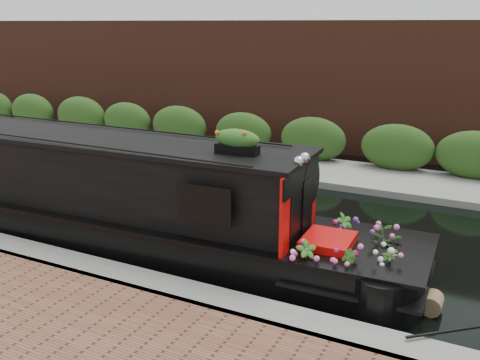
% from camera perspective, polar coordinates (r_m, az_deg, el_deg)
% --- Properties ---
extents(ground, '(80.00, 80.00, 0.00)m').
position_cam_1_polar(ground, '(11.06, -1.35, -4.36)').
color(ground, black).
rests_on(ground, ground).
extents(near_bank_coping, '(40.00, 0.60, 0.50)m').
position_cam_1_polar(near_bank_coping, '(8.55, -12.07, -11.29)').
color(near_bank_coping, gray).
rests_on(near_bank_coping, ground).
extents(far_bank_path, '(40.00, 2.40, 0.34)m').
position_cam_1_polar(far_bank_path, '(14.71, 6.41, 0.85)').
color(far_bank_path, gray).
rests_on(far_bank_path, ground).
extents(far_hedge, '(40.00, 1.10, 2.80)m').
position_cam_1_polar(far_hedge, '(15.53, 7.59, 1.65)').
color(far_hedge, '#284A18').
rests_on(far_hedge, ground).
extents(far_brick_wall, '(40.00, 1.00, 8.00)m').
position_cam_1_polar(far_brick_wall, '(17.47, 9.91, 3.20)').
color(far_brick_wall, '#592B1E').
rests_on(far_brick_wall, ground).
extents(narrowboat, '(10.89, 2.32, 2.56)m').
position_cam_1_polar(narrowboat, '(10.12, -13.80, -2.31)').
color(narrowboat, black).
rests_on(narrowboat, ground).
extents(rope_fender, '(0.29, 0.35, 0.29)m').
position_cam_1_polar(rope_fender, '(8.16, 19.80, -12.24)').
color(rope_fender, brown).
rests_on(rope_fender, ground).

